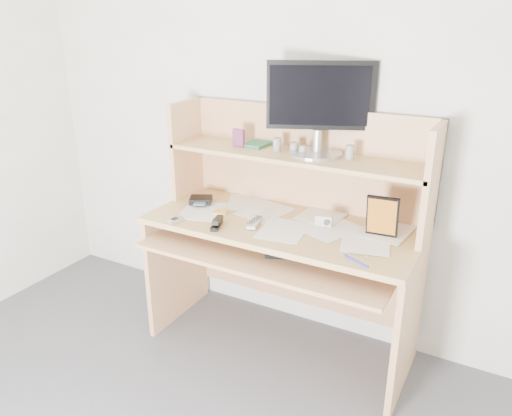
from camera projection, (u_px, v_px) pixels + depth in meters
The scene contains 19 objects.
back_wall at pixel (309, 115), 2.64m from camera, with size 3.60×0.04×2.50m, color silver.
desk at pixel (288, 228), 2.64m from camera, with size 1.40×0.70×1.30m.
paper_clutter at pixel (281, 223), 2.56m from camera, with size 1.32×0.54×0.01m, color silver.
keyboard at pixel (309, 251), 2.45m from camera, with size 0.45×0.31×0.03m.
tv_remote at pixel (254, 222), 2.53m from camera, with size 0.04×0.16×0.02m, color #B0B0AB.
flip_phone at pixel (176, 219), 2.56m from camera, with size 0.04×0.08×0.02m, color #A4A4A7.
stapler at pixel (217, 222), 2.50m from camera, with size 0.04×0.13×0.04m, color black.
wallet at pixel (201, 200), 2.82m from camera, with size 0.12×0.10×0.03m, color black.
sticky_note_pad at pixel (221, 212), 2.69m from camera, with size 0.07×0.07×0.01m, color yellow.
digital_camera at pixel (324, 221), 2.51m from camera, with size 0.08×0.03×0.05m, color silver.
game_case at pixel (382, 216), 2.35m from camera, with size 0.15×0.02×0.21m, color black.
blue_pen at pixel (356, 261), 2.14m from camera, with size 0.01×0.01×0.14m, color #1D1AC7.
card_box at pixel (239, 138), 2.68m from camera, with size 0.07×0.02×0.10m, color #A51625.
shelf_book at pixel (258, 144), 2.72m from camera, with size 0.12×0.17×0.02m, color #338048.
chip_stack_a at pixel (303, 150), 2.53m from camera, with size 0.04×0.04×0.05m, color black.
chip_stack_b at pixel (277, 144), 2.60m from camera, with size 0.04×0.04×0.07m, color white.
chip_stack_c at pixel (294, 148), 2.57m from camera, with size 0.04×0.04×0.05m, color black.
chip_stack_d at pixel (350, 153), 2.44m from camera, with size 0.04×0.04×0.07m, color white.
monitor at pixel (320, 106), 2.47m from camera, with size 0.51×0.29×0.46m.
Camera 1 is at (1.02, -0.65, 1.74)m, focal length 35.00 mm.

